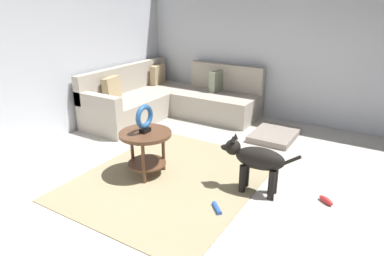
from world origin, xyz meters
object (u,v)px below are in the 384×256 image
object	(u,v)px
dog	(256,160)
dog_toy_ball	(254,165)
side_table	(146,142)
dog_toy_rope	(217,208)
dog_toy_bone	(326,200)
sectional_couch	(169,100)
dog_bed_mat	(274,135)
torus_sculpture	(145,118)

from	to	relation	value
dog	dog_toy_ball	bearing A→B (deg)	15.62
side_table	dog_toy_rope	world-z (taller)	side_table
side_table	dog_toy_bone	size ratio (longest dim) A/B	3.33
sectional_couch	dog	bearing A→B (deg)	-125.77
dog	dog_toy_bone	bearing A→B (deg)	-81.91
dog	dog_toy_ball	world-z (taller)	dog
dog	side_table	bearing A→B (deg)	97.88
dog_bed_mat	dog	world-z (taller)	dog
sectional_couch	dog_toy_bone	bearing A→B (deg)	-115.94
dog_toy_ball	dog_toy_bone	size ratio (longest dim) A/B	0.49
side_table	dog_bed_mat	xyz separation A→B (m)	(1.90, -0.92, -0.37)
dog	dog_toy_rope	size ratio (longest dim) A/B	4.51
dog_bed_mat	dog_toy_bone	world-z (taller)	dog_bed_mat
side_table	torus_sculpture	xyz separation A→B (m)	(-0.00, -0.00, 0.29)
sectional_couch	dog_toy_bone	size ratio (longest dim) A/B	12.50
sectional_couch	dog_toy_rope	size ratio (longest dim) A/B	11.96
side_table	torus_sculpture	bearing A→B (deg)	-93.58
torus_sculpture	dog_toy_bone	xyz separation A→B (m)	(0.47, -1.94, -0.68)
dog_bed_mat	torus_sculpture	bearing A→B (deg)	154.19
torus_sculpture	dog	bearing A→B (deg)	-76.43
dog_toy_ball	dog_toy_rope	world-z (taller)	dog_toy_ball
dog_bed_mat	dog_toy_bone	xyz separation A→B (m)	(-1.43, -1.02, -0.01)
dog_toy_bone	torus_sculpture	bearing A→B (deg)	103.65
dog_bed_mat	dog_toy_rope	distance (m)	2.13
dog_toy_bone	dog_toy_rope	bearing A→B (deg)	128.19
dog_toy_bone	dog_bed_mat	bearing A→B (deg)	35.65
sectional_couch	torus_sculpture	size ratio (longest dim) A/B	6.90
sectional_couch	dog_toy_rope	bearing A→B (deg)	-136.03
sectional_couch	torus_sculpture	bearing A→B (deg)	-151.99
side_table	dog	distance (m)	1.26
side_table	torus_sculpture	distance (m)	0.29
sectional_couch	dog_bed_mat	world-z (taller)	sectional_couch
dog_toy_rope	dog_toy_ball	bearing A→B (deg)	1.52
dog_bed_mat	dog_toy_ball	xyz separation A→B (m)	(-1.08, -0.10, -0.00)
dog_toy_ball	dog_toy_bone	xyz separation A→B (m)	(-0.35, -0.92, -0.01)
dog_bed_mat	dog_toy_ball	distance (m)	1.09
dog_toy_ball	torus_sculpture	bearing A→B (deg)	128.69
sectional_couch	dog_toy_bone	distance (m)	3.30
dog_toy_rope	dog_toy_bone	xyz separation A→B (m)	(0.70, -0.89, 0.00)
torus_sculpture	dog_toy_ball	size ratio (longest dim) A/B	3.69
dog	dog_toy_ball	distance (m)	0.65
sectional_couch	dog_bed_mat	xyz separation A→B (m)	(-0.01, -1.93, -0.25)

